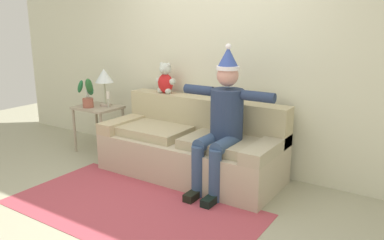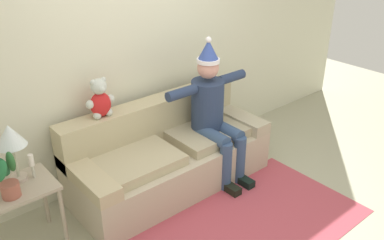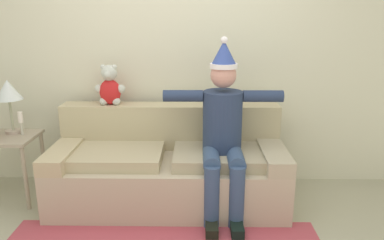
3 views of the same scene
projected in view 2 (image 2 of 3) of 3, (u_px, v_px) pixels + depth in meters
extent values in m
plane|color=#A4A186|center=(239.00, 232.00, 3.70)|extent=(10.00, 10.00, 0.00)
cube|color=beige|center=(135.00, 48.00, 4.17)|extent=(7.00, 0.10, 2.70)
cube|color=#BAAC91|center=(171.00, 166.00, 4.28)|extent=(2.07, 0.87, 0.43)
cube|color=tan|center=(152.00, 119.00, 4.31)|extent=(2.07, 0.24, 0.43)
cube|color=tan|center=(87.00, 176.00, 3.63)|extent=(0.22, 0.87, 0.13)
cube|color=#B2A88B|center=(235.00, 117.00, 4.69)|extent=(0.22, 0.87, 0.13)
cube|color=tan|center=(134.00, 162.00, 3.86)|extent=(0.83, 0.61, 0.10)
cube|color=tan|center=(208.00, 132.00, 4.40)|extent=(0.83, 0.61, 0.10)
cylinder|color=navy|center=(207.00, 104.00, 4.29)|extent=(0.34, 0.34, 0.52)
sphere|color=tan|center=(208.00, 68.00, 4.11)|extent=(0.22, 0.22, 0.22)
cylinder|color=white|center=(208.00, 60.00, 4.08)|extent=(0.23, 0.23, 0.04)
cone|color=#334999|center=(208.00, 50.00, 4.03)|extent=(0.21, 0.21, 0.20)
sphere|color=white|center=(209.00, 40.00, 3.99)|extent=(0.06, 0.06, 0.06)
cylinder|color=#354B6F|center=(213.00, 136.00, 4.21)|extent=(0.14, 0.40, 0.14)
cylinder|color=#354B6F|center=(226.00, 166.00, 4.19)|extent=(0.13, 0.13, 0.53)
cube|color=black|center=(230.00, 188.00, 4.24)|extent=(0.10, 0.24, 0.08)
cylinder|color=#354B6F|center=(227.00, 130.00, 4.33)|extent=(0.14, 0.40, 0.14)
cylinder|color=#354B6F|center=(239.00, 160.00, 4.31)|extent=(0.13, 0.13, 0.53)
cube|color=black|center=(244.00, 181.00, 4.35)|extent=(0.10, 0.24, 0.08)
cylinder|color=navy|center=(182.00, 93.00, 4.00)|extent=(0.34, 0.10, 0.10)
cylinder|color=navy|center=(231.00, 77.00, 4.39)|extent=(0.34, 0.10, 0.10)
ellipsoid|color=red|center=(101.00, 104.00, 3.84)|extent=(0.20, 0.16, 0.24)
sphere|color=beige|center=(99.00, 86.00, 3.76)|extent=(0.15, 0.15, 0.15)
sphere|color=beige|center=(102.00, 89.00, 3.72)|extent=(0.07, 0.07, 0.07)
sphere|color=beige|center=(93.00, 82.00, 3.70)|extent=(0.05, 0.05, 0.05)
sphere|color=beige|center=(103.00, 80.00, 3.76)|extent=(0.05, 0.05, 0.05)
sphere|color=beige|center=(90.00, 104.00, 3.76)|extent=(0.08, 0.08, 0.08)
sphere|color=beige|center=(97.00, 116.00, 3.82)|extent=(0.08, 0.08, 0.08)
sphere|color=beige|center=(110.00, 99.00, 3.88)|extent=(0.08, 0.08, 0.08)
sphere|color=beige|center=(109.00, 112.00, 3.89)|extent=(0.08, 0.08, 0.08)
cube|color=tan|center=(17.00, 188.00, 3.28)|extent=(0.58, 0.46, 0.03)
cylinder|color=tan|center=(63.00, 218.00, 3.43)|extent=(0.04, 0.04, 0.59)
cylinder|color=tan|center=(44.00, 196.00, 3.70)|extent=(0.04, 0.04, 0.59)
cylinder|color=#BEAA99|center=(19.00, 178.00, 3.36)|extent=(0.14, 0.14, 0.03)
cylinder|color=#B3B898|center=(15.00, 161.00, 3.29)|extent=(0.02, 0.02, 0.29)
cone|color=silver|center=(10.00, 135.00, 3.19)|extent=(0.24, 0.24, 0.18)
cylinder|color=#9C5343|center=(11.00, 190.00, 3.14)|extent=(0.14, 0.14, 0.12)
ellipsoid|color=#265B2A|center=(11.00, 162.00, 3.05)|extent=(0.08, 0.13, 0.20)
ellipsoid|color=#225C36|center=(1.00, 167.00, 3.09)|extent=(0.17, 0.10, 0.21)
ellipsoid|color=#1F6535|center=(0.00, 171.00, 2.96)|extent=(0.18, 0.12, 0.21)
cylinder|color=beige|center=(33.00, 171.00, 3.37)|extent=(0.02, 0.02, 0.12)
cylinder|color=silver|center=(31.00, 160.00, 3.32)|extent=(0.04, 0.04, 0.10)
cube|color=#AF4350|center=(238.00, 232.00, 3.70)|extent=(2.42, 1.27, 0.01)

